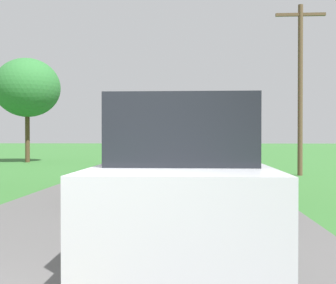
% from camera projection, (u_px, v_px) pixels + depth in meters
% --- Properties ---
extents(banana_truck_near, '(2.38, 5.82, 2.80)m').
position_uv_depth(banana_truck_near, '(173.00, 141.00, 12.29)').
color(banana_truck_near, '#2D2D30').
rests_on(banana_truck_near, road_surface).
extents(banana_truck_far, '(2.38, 5.81, 2.80)m').
position_uv_depth(banana_truck_far, '(177.00, 139.00, 26.00)').
color(banana_truck_far, '#2D2D30').
rests_on(banana_truck_far, road_surface).
extents(utility_pole_roadside, '(2.01, 0.20, 6.97)m').
position_uv_depth(utility_pole_roadside, '(300.00, 83.00, 17.64)').
color(utility_pole_roadside, brown).
rests_on(utility_pole_roadside, ground).
extents(roadside_tree_near_left, '(4.03, 4.03, 6.44)m').
position_uv_depth(roadside_tree_near_left, '(27.00, 88.00, 26.74)').
color(roadside_tree_near_left, '#4C3823').
rests_on(roadside_tree_near_left, ground).
extents(following_car, '(1.74, 4.10, 1.92)m').
position_uv_depth(following_car, '(183.00, 180.00, 5.08)').
color(following_car, '#B7BABF').
rests_on(following_car, road_surface).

